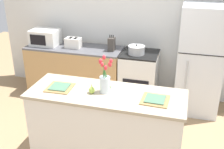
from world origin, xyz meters
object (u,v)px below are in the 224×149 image
toaster (73,43)px  knife_block (112,44)px  flower_vase (105,81)px  pear_figurine (92,90)px  plate_setting_right (155,100)px  cooking_pot (136,50)px  refrigerator (200,61)px  microwave (45,37)px  plate_setting_left (60,87)px  stove_range (139,78)px

toaster → knife_block: 0.68m
flower_vase → pear_figurine: size_ratio=3.70×
plate_setting_right → cooking_pot: (-0.51, 1.57, 0.00)m
refrigerator → microwave: (-2.65, -0.00, 0.17)m
microwave → plate_setting_left: bearing=-57.4°
plate_setting_left → plate_setting_right: bearing=0.0°
refrigerator → pear_figurine: size_ratio=15.20×
knife_block → refrigerator: bearing=-0.1°
stove_range → cooking_pot: (-0.05, -0.06, 0.52)m
pear_figurine → microwave: microwave is taller
plate_setting_right → refrigerator: bearing=73.2°
cooking_pot → microwave: microwave is taller
stove_range → flower_vase: bearing=-94.2°
stove_range → toaster: 1.28m
pear_figurine → knife_block: size_ratio=0.42×
flower_vase → microwave: bearing=135.1°
stove_range → knife_block: (-0.48, 0.00, 0.56)m
plate_setting_right → microwave: microwave is taller
pear_figurine → knife_block: knife_block is taller
refrigerator → plate_setting_right: 1.70m
plate_setting_left → plate_setting_right: 1.12m
flower_vase → plate_setting_right: 0.59m
toaster → cooking_pot: toaster is taller
plate_setting_right → microwave: (-2.16, 1.63, 0.07)m
stove_range → flower_vase: flower_vase is taller
flower_vase → knife_block: (-0.37, 1.58, -0.09)m
microwave → plate_setting_right: bearing=-37.0°
cooking_pot → plate_setting_left: bearing=-111.2°
pear_figurine → knife_block: bearing=97.9°
cooking_pot → toaster: bearing=178.0°
toaster → cooking_pot: bearing=-2.0°
cooking_pot → flower_vase: bearing=-92.6°
toaster → microwave: bearing=177.9°
stove_range → pear_figurine: size_ratio=7.91×
knife_block → plate_setting_right: bearing=-60.1°
microwave → toaster: bearing=-2.1°
microwave → knife_block: (1.22, 0.00, -0.02)m
refrigerator → microwave: 2.66m
toaster → flower_vase: bearing=-56.3°
stove_range → toaster: toaster is taller
toaster → cooking_pot: size_ratio=1.04×
knife_block → stove_range: bearing=-0.4°
plate_setting_left → cooking_pot: 1.68m
plate_setting_left → cooking_pot: size_ratio=1.12×
stove_range → cooking_pot: bearing=-129.3°
flower_vase → microwave: flower_vase is taller
flower_vase → toaster: bearing=123.7°
microwave → knife_block: size_ratio=1.78×
stove_range → toaster: size_ratio=3.19×
pear_figurine → toaster: bearing=119.0°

